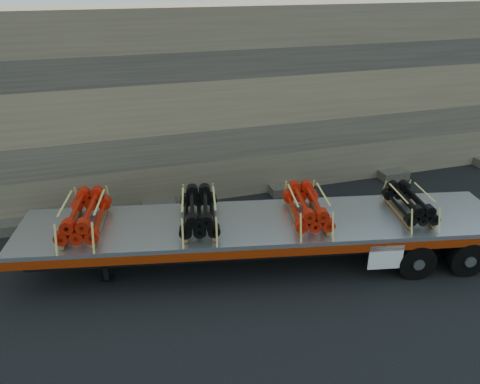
# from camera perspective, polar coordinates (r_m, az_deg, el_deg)

# --- Properties ---
(ground) EXTENTS (120.00, 120.00, 0.00)m
(ground) POSITION_cam_1_polar(r_m,az_deg,el_deg) (14.31, 5.25, -9.00)
(ground) COLOR black
(ground) RESTS_ON ground
(rock_wall) EXTENTS (44.00, 3.00, 7.00)m
(rock_wall) POSITION_cam_1_polar(r_m,az_deg,el_deg) (18.54, -2.09, 11.12)
(rock_wall) COLOR #7A6B54
(rock_wall) RESTS_ON ground
(trailer) EXTENTS (14.42, 5.64, 1.42)m
(trailer) POSITION_cam_1_polar(r_m,az_deg,el_deg) (14.12, 2.84, -6.02)
(trailer) COLOR silver
(trailer) RESTS_ON ground
(bundle_front) EXTENTS (1.60, 2.47, 0.81)m
(bundle_front) POSITION_cam_1_polar(r_m,az_deg,el_deg) (13.84, -18.44, -2.81)
(bundle_front) COLOR red
(bundle_front) RESTS_ON trailer
(bundle_midfront) EXTENTS (1.53, 2.37, 0.78)m
(bundle_midfront) POSITION_cam_1_polar(r_m,az_deg,el_deg) (13.46, -5.01, -2.41)
(bundle_midfront) COLOR black
(bundle_midfront) RESTS_ON trailer
(bundle_midrear) EXTENTS (1.51, 2.35, 0.77)m
(bundle_midrear) POSITION_cam_1_polar(r_m,az_deg,el_deg) (13.81, 8.20, -1.84)
(bundle_midrear) COLOR red
(bundle_midrear) RESTS_ON trailer
(bundle_rear) EXTENTS (1.36, 2.11, 0.69)m
(bundle_rear) POSITION_cam_1_polar(r_m,az_deg,el_deg) (14.84, 19.97, -1.36)
(bundle_rear) COLOR black
(bundle_rear) RESTS_ON trailer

